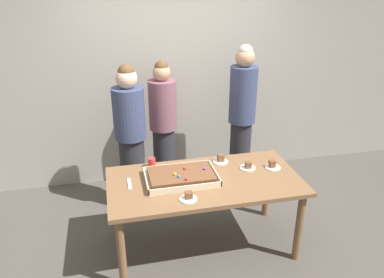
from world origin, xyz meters
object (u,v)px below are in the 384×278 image
Objects in this scene: plated_slice_near_left at (188,197)px; plated_slice_near_right at (248,167)px; party_table at (205,188)px; plated_slice_far_right at (272,166)px; plated_slice_far_left at (221,160)px; person_serving_front at (131,137)px; person_striped_tie_right at (242,117)px; sheet_cake at (181,176)px; drink_cup_nearest at (152,163)px; cake_server_utensil at (129,184)px; person_green_shirt_behind at (163,126)px.

plated_slice_near_right reaches higher than plated_slice_near_left.
plated_slice_far_right is at bearing 6.40° from party_table.
plated_slice_far_left is (0.25, 0.31, 0.11)m from party_table.
person_serving_front is 1.29m from person_striped_tie_right.
sheet_cake is 0.92m from person_serving_front.
plated_slice_near_right is at bearing -14.22° from drink_cup_nearest.
drink_cup_nearest is at bearing 165.78° from plated_slice_near_right.
plated_slice_far_right is 0.09× the size of person_serving_front.
cake_server_utensil is (-0.47, 0.03, -0.03)m from sheet_cake.
sheet_cake is at bearing 89.41° from plated_slice_near_left.
sheet_cake is 1.30m from person_striped_tie_right.
plated_slice_far_left is at bearing 27.29° from person_green_shirt_behind.
person_serving_front is (-0.39, 0.83, 0.08)m from sheet_cake.
sheet_cake is at bearing -177.77° from plated_slice_far_right.
plated_slice_near_right is 1.14m from cake_server_utensil.
plated_slice_far_right is at bearing 44.95° from person_striped_tie_right.
drink_cup_nearest is at bearing -16.86° from person_striped_tie_right.
plated_slice_near_left is (-0.21, -0.29, 0.11)m from party_table.
person_green_shirt_behind is at bearing 89.13° from plated_slice_near_left.
person_striped_tie_right reaches higher than party_table.
plated_slice_near_right is at bearing 6.31° from sheet_cake.
plated_slice_near_left is at bearing -126.83° from party_table.
party_table is 0.49m from plated_slice_near_right.
person_green_shirt_behind is at bearing 66.70° from cake_server_utensil.
plated_slice_far_right is at bearing -9.35° from plated_slice_near_right.
sheet_cake reaches higher than party_table.
plated_slice_near_left is at bearing -70.54° from drink_cup_nearest.
plated_slice_far_left is 1.02m from person_serving_front.
plated_slice_near_right is at bearing 32.18° from person_green_shirt_behind.
plated_slice_far_right is 1.37m from cake_server_utensil.
plated_slice_far_left is at bearing 14.51° from cake_server_utensil.
plated_slice_far_right is (0.70, 0.08, 0.11)m from party_table.
drink_cup_nearest is at bearing 126.88° from sheet_cake.
person_green_shirt_behind is at bearing 103.76° from person_serving_front.
person_striped_tie_right is (0.69, 0.96, 0.29)m from party_table.
cake_server_utensil is (-1.37, -0.01, -0.02)m from plated_slice_far_right.
party_table is 0.71m from plated_slice_far_right.
plated_slice_far_left is 0.99m from person_green_shirt_behind.
drink_cup_nearest is at bearing 109.46° from plated_slice_near_left.
person_green_shirt_behind is at bearing 99.15° from party_table.
person_serving_front reaches higher than plated_slice_far_left.
plated_slice_near_right is 0.09× the size of person_green_shirt_behind.
plated_slice_near_left is (-0.00, -0.33, -0.02)m from sheet_cake.
plated_slice_far_left is 0.51m from plated_slice_far_right.
person_serving_front is at bearing -41.48° from person_striped_tie_right.
plated_slice_near_right is 1.00× the size of plated_slice_far_right.
plated_slice_far_left is 1.50× the size of drink_cup_nearest.
sheet_cake and drink_cup_nearest have the same top height.
drink_cup_nearest reaches higher than plated_slice_far_left.
person_green_shirt_behind is (0.25, 0.85, 0.04)m from drink_cup_nearest.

